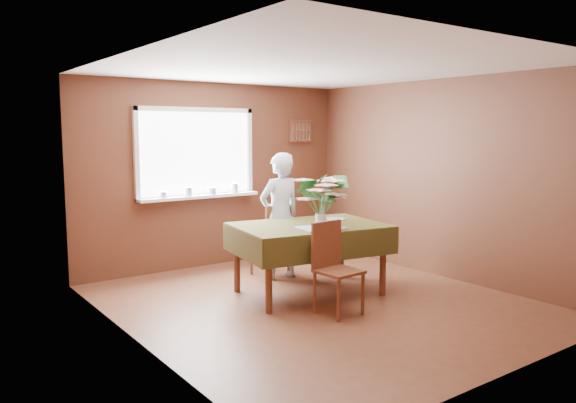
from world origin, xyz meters
TOP-DOWN VIEW (x-y plane):
  - floor at (0.00, 0.00)m, footprint 4.50×4.50m
  - ceiling at (0.00, 0.00)m, footprint 4.50×4.50m
  - wall_back at (0.00, 2.25)m, footprint 4.00×0.00m
  - wall_front at (0.00, -2.25)m, footprint 4.00×0.00m
  - wall_left at (-2.00, 0.00)m, footprint 0.00×4.50m
  - wall_right at (2.00, 0.00)m, footprint 0.00×4.50m
  - window_assembly at (-0.29, 2.20)m, footprint 1.72×0.20m
  - spoon_rack at (1.45, 2.22)m, footprint 0.44×0.05m
  - dining_table at (0.14, 0.33)m, footprint 1.82×1.38m
  - chair_far at (0.25, 1.21)m, footprint 0.42×0.42m
  - chair_near at (-0.08, -0.34)m, footprint 0.42×0.43m
  - seated_woman at (0.26, 1.08)m, footprint 0.58×0.38m
  - flower_bouquet at (0.11, 0.10)m, footprint 0.61×0.61m
  - side_plate at (0.60, 0.42)m, footprint 0.28×0.28m
  - table_knife at (0.26, 0.05)m, footprint 0.07×0.25m

SIDE VIEW (x-z plane):
  - floor at x=0.00m, z-range 0.00..0.00m
  - chair_far at x=0.25m, z-range 0.04..0.97m
  - chair_near at x=-0.08m, z-range 0.04..0.97m
  - dining_table at x=0.14m, z-range 0.30..1.11m
  - seated_woman at x=0.26m, z-range 0.00..1.58m
  - side_plate at x=0.60m, z-range 0.80..0.82m
  - table_knife at x=0.26m, z-range 0.81..0.81m
  - flower_bouquet at x=0.11m, z-range 0.88..1.41m
  - wall_back at x=0.00m, z-range -0.75..3.25m
  - wall_front at x=0.00m, z-range -0.75..3.25m
  - wall_left at x=-2.00m, z-range -1.00..3.50m
  - wall_right at x=2.00m, z-range -1.00..3.50m
  - window_assembly at x=-0.29m, z-range 0.75..1.97m
  - spoon_rack at x=1.45m, z-range 1.69..2.02m
  - ceiling at x=0.00m, z-range 2.50..2.50m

